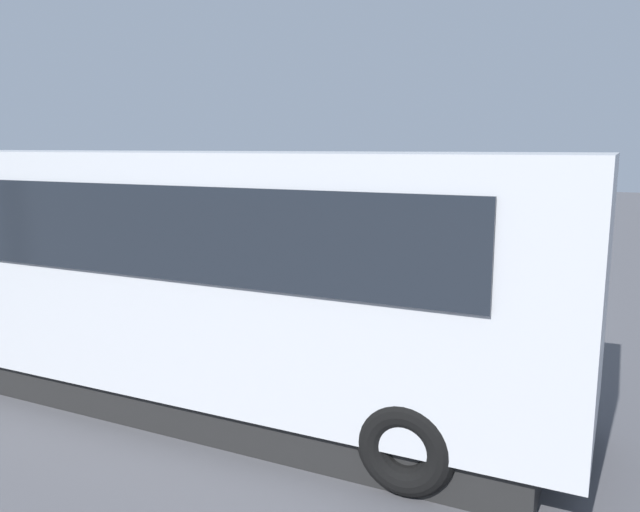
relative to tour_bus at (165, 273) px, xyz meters
The scene contains 12 objects.
ground_plane 5.20m from the tour_bus, 105.13° to the right, with size 80.00×80.00×0.00m, color #4C4C51.
tour_bus is the anchor object (origin of this frame).
spectator_far_left 3.23m from the tour_bus, 119.77° to the right, with size 0.57×0.39×1.78m.
spectator_left 2.95m from the tour_bus, 105.96° to the right, with size 0.58×0.34×1.72m.
spectator_centre 2.72m from the tour_bus, 84.81° to the right, with size 0.58×0.36×1.78m.
spectator_right 3.16m from the tour_bus, 65.19° to the right, with size 0.57×0.39×1.69m.
parked_motorcycle_silver 4.05m from the tour_bus, 152.47° to the right, with size 2.04×0.69×0.99m.
stunt_motorcycle 8.00m from the tour_bus, 80.17° to the right, with size 1.99×0.84×1.23m.
traffic_cone 8.84m from the tour_bus, 101.68° to the right, with size 0.34×0.34×0.63m.
bay_line_b 7.68m from the tour_bus, 118.21° to the right, with size 0.26×4.85×0.01m.
bay_line_c 6.89m from the tour_bus, 98.64° to the right, with size 0.23×3.97×0.01m.
bay_line_d 6.98m from the tour_bus, 76.91° to the right, with size 0.23×4.07×0.01m.
Camera 1 is at (-4.29, 11.19, 3.32)m, focal length 35.34 mm.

